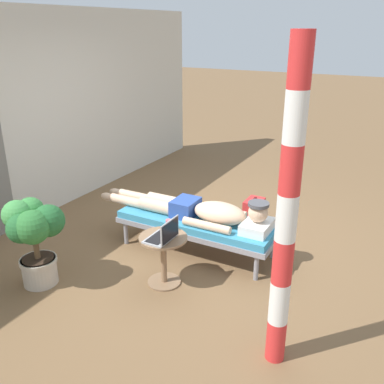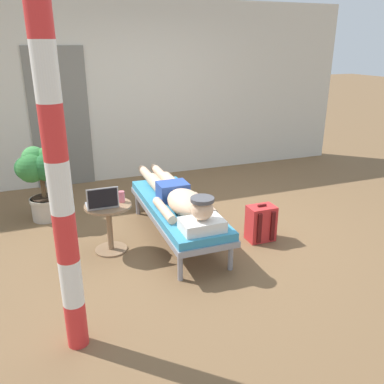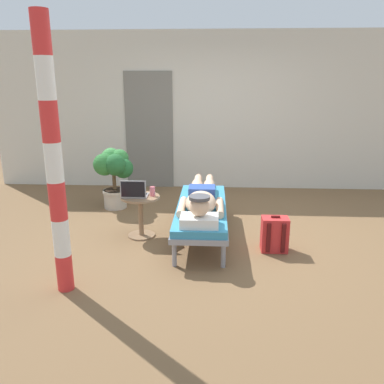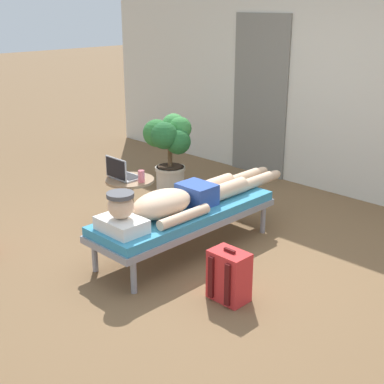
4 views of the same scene
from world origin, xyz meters
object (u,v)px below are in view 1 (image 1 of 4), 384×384
object	(u,v)px
potted_plant	(35,231)
lounge_chair	(197,223)
person_reclining	(201,210)
laptop	(164,235)
porch_post	(287,218)
side_table	(163,252)
backpack	(253,215)
drink_glass	(169,225)

from	to	relation	value
potted_plant	lounge_chair	bearing A→B (deg)	-37.86
person_reclining	potted_plant	world-z (taller)	potted_plant
laptop	porch_post	size ratio (longest dim) A/B	0.13
side_table	backpack	world-z (taller)	side_table
side_table	laptop	world-z (taller)	laptop
drink_glass	porch_post	xyz separation A→B (m)	(-0.63, -1.35, 0.64)
person_reclining	potted_plant	xyz separation A→B (m)	(-1.36, 1.11, 0.08)
drink_glass	backpack	bearing A→B (deg)	-14.19
lounge_chair	side_table	world-z (taller)	side_table
porch_post	laptop	bearing A→B (deg)	71.82
side_table	backpack	xyz separation A→B (m)	(1.60, -0.34, -0.16)
side_table	porch_post	size ratio (longest dim) A/B	0.21
drink_glass	porch_post	size ratio (longest dim) A/B	0.05
person_reclining	porch_post	xyz separation A→B (m)	(-1.23, -1.30, 0.70)
backpack	porch_post	world-z (taller)	porch_post
lounge_chair	laptop	size ratio (longest dim) A/B	5.96
side_table	potted_plant	distance (m)	1.26
drink_glass	side_table	bearing A→B (deg)	-171.08
lounge_chair	laptop	world-z (taller)	laptop
person_reclining	drink_glass	xyz separation A→B (m)	(-0.60, 0.05, 0.06)
lounge_chair	drink_glass	world-z (taller)	drink_glass
drink_glass	potted_plant	bearing A→B (deg)	125.62
person_reclining	laptop	distance (m)	0.82
side_table	person_reclining	bearing A→B (deg)	-2.14
person_reclining	laptop	size ratio (longest dim) A/B	7.00
side_table	drink_glass	xyz separation A→B (m)	(0.15, 0.02, 0.23)
porch_post	drink_glass	bearing A→B (deg)	65.02
laptop	drink_glass	bearing A→B (deg)	19.61
person_reclining	drink_glass	size ratio (longest dim) A/B	18.74
person_reclining	backpack	bearing A→B (deg)	-20.40
lounge_chair	person_reclining	world-z (taller)	person_reclining
person_reclining	lounge_chair	bearing A→B (deg)	90.00
side_table	laptop	size ratio (longest dim) A/B	1.69
potted_plant	side_table	bearing A→B (deg)	-60.65
laptop	porch_post	world-z (taller)	porch_post
person_reclining	potted_plant	size ratio (longest dim) A/B	2.40
person_reclining	drink_glass	bearing A→B (deg)	175.10
side_table	potted_plant	xyz separation A→B (m)	(-0.61, 1.08, 0.24)
backpack	porch_post	size ratio (longest dim) A/B	0.17
side_table	drink_glass	world-z (taller)	drink_glass
lounge_chair	drink_glass	bearing A→B (deg)	179.90
lounge_chair	drink_glass	distance (m)	0.65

